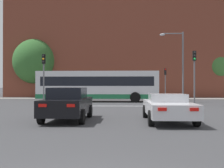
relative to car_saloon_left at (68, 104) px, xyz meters
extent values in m
cube|color=silver|center=(2.10, 9.25, -0.77)|extent=(9.04, 0.30, 0.01)
cube|color=gray|center=(2.10, 22.21, -0.77)|extent=(70.04, 2.50, 0.01)
cube|color=brown|center=(1.96, 32.60, 7.64)|extent=(32.88, 14.18, 16.83)
cube|color=black|center=(0.00, 0.01, -0.11)|extent=(1.81, 4.22, 0.70)
cube|color=black|center=(0.00, -0.03, 0.49)|extent=(1.55, 1.90, 0.51)
cylinder|color=black|center=(-0.87, 1.31, -0.46)|extent=(0.22, 0.64, 0.64)
cylinder|color=black|center=(0.86, 1.32, -0.46)|extent=(0.22, 0.64, 0.64)
cylinder|color=black|center=(-0.86, -1.30, -0.46)|extent=(0.22, 0.64, 0.64)
cylinder|color=black|center=(0.87, -1.29, -0.46)|extent=(0.22, 0.64, 0.64)
cube|color=red|center=(-0.55, -2.12, 0.07)|extent=(0.32, 0.05, 0.12)
cube|color=red|center=(0.57, -2.11, 0.07)|extent=(0.32, 0.05, 0.12)
cube|color=silver|center=(4.59, -0.19, -0.17)|extent=(1.90, 4.79, 0.57)
cube|color=silver|center=(4.59, -0.07, 0.29)|extent=(1.62, 1.44, 0.35)
cylinder|color=black|center=(3.68, 1.28, -0.46)|extent=(0.22, 0.64, 0.64)
cylinder|color=black|center=(5.48, 1.29, -0.46)|extent=(0.22, 0.64, 0.64)
cylinder|color=black|center=(3.71, -1.68, -0.46)|extent=(0.22, 0.64, 0.64)
cylinder|color=black|center=(5.50, -1.67, -0.46)|extent=(0.22, 0.64, 0.64)
cube|color=red|center=(4.03, -2.61, -0.03)|extent=(0.32, 0.05, 0.12)
cube|color=red|center=(5.19, -2.60, -0.03)|extent=(0.32, 0.05, 0.12)
cube|color=silver|center=(-0.08, 15.04, 0.92)|extent=(11.89, 2.59, 2.68)
cube|color=#1E7042|center=(-0.08, 15.04, -0.21)|extent=(11.91, 2.61, 0.44)
cube|color=black|center=(-0.08, 15.04, 1.26)|extent=(10.94, 2.62, 0.90)
cylinder|color=black|center=(3.61, 16.29, -0.28)|extent=(1.00, 0.28, 1.00)
cylinder|color=black|center=(3.61, 13.80, -0.28)|extent=(1.00, 0.28, 1.00)
cylinder|color=black|center=(-3.76, 16.29, -0.28)|extent=(1.00, 0.28, 1.00)
cylinder|color=black|center=(-3.76, 13.80, -0.28)|extent=(1.00, 0.28, 1.00)
cylinder|color=slate|center=(7.59, 21.94, 0.70)|extent=(0.12, 0.12, 2.95)
cube|color=black|center=(7.59, 21.94, 2.58)|extent=(0.26, 0.20, 0.80)
sphere|color=red|center=(7.59, 21.81, 2.83)|extent=(0.17, 0.17, 0.17)
sphere|color=black|center=(7.59, 21.81, 2.58)|extent=(0.17, 0.17, 0.17)
sphere|color=black|center=(7.59, 21.81, 2.32)|extent=(0.17, 0.17, 0.17)
cylinder|color=slate|center=(-4.06, 9.91, 0.93)|extent=(0.12, 0.12, 3.41)
cube|color=black|center=(-4.06, 9.91, 3.04)|extent=(0.26, 0.20, 0.80)
sphere|color=black|center=(-4.06, 9.78, 3.29)|extent=(0.17, 0.17, 0.17)
sphere|color=orange|center=(-4.06, 9.78, 3.04)|extent=(0.17, 0.17, 0.17)
sphere|color=black|center=(-4.06, 9.78, 2.78)|extent=(0.17, 0.17, 0.17)
cylinder|color=slate|center=(8.24, 9.95, 1.03)|extent=(0.12, 0.12, 3.62)
cube|color=black|center=(8.24, 9.95, 3.24)|extent=(0.26, 0.20, 0.80)
sphere|color=black|center=(8.24, 9.82, 3.50)|extent=(0.17, 0.17, 0.17)
sphere|color=black|center=(8.24, 9.82, 3.24)|extent=(0.17, 0.17, 0.17)
sphere|color=#1ED14C|center=(8.24, 9.82, 2.99)|extent=(0.17, 0.17, 0.17)
cylinder|color=slate|center=(8.17, 14.11, 2.60)|extent=(0.16, 0.16, 6.75)
cylinder|color=slate|center=(7.19, 14.11, 5.83)|extent=(1.95, 0.10, 0.10)
ellipsoid|color=#B2B2B7|center=(6.22, 14.11, 5.73)|extent=(0.50, 0.36, 0.22)
cylinder|color=#333851|center=(-4.06, 22.60, -0.36)|extent=(0.13, 0.13, 0.83)
cylinder|color=#333851|center=(-3.89, 22.58, -0.36)|extent=(0.13, 0.13, 0.83)
cube|color=tan|center=(-3.98, 22.59, 0.38)|extent=(0.42, 0.26, 0.65)
sphere|color=tan|center=(-3.98, 22.59, 0.83)|extent=(0.25, 0.25, 0.25)
cylinder|color=#333851|center=(-0.47, 23.01, -0.40)|extent=(0.13, 0.13, 0.76)
cylinder|color=#333851|center=(-0.64, 23.00, -0.40)|extent=(0.13, 0.13, 0.76)
cube|color=tan|center=(-0.55, 23.01, 0.28)|extent=(0.41, 0.24, 0.60)
sphere|color=tan|center=(-0.55, 23.01, 0.69)|extent=(0.23, 0.23, 0.23)
cylinder|color=#333851|center=(1.28, 22.44, -0.34)|extent=(0.13, 0.13, 0.87)
cylinder|color=#333851|center=(1.16, 22.32, -0.34)|extent=(0.13, 0.13, 0.87)
cube|color=navy|center=(1.22, 22.38, 0.43)|extent=(0.44, 0.44, 0.69)
sphere|color=tan|center=(1.22, 22.38, 0.91)|extent=(0.26, 0.26, 0.26)
cylinder|color=#4C3823|center=(15.57, 27.05, 0.48)|extent=(0.36, 0.36, 2.51)
ellipsoid|color=#3D7033|center=(15.57, 27.05, 3.42)|extent=(3.95, 3.95, 4.15)
cylinder|color=#4C3823|center=(-10.15, 26.08, 0.45)|extent=(0.36, 0.36, 2.46)
ellipsoid|color=#33662D|center=(-10.15, 26.08, 4.24)|extent=(6.02, 6.02, 6.33)
camera|label=1|loc=(2.69, -12.92, 0.85)|focal=45.00mm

